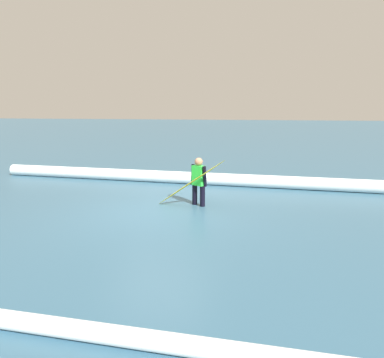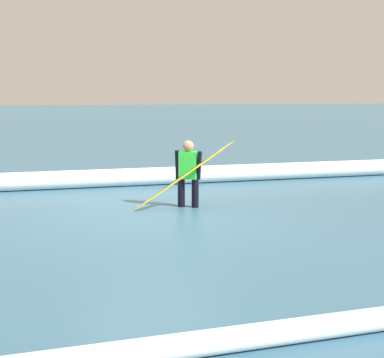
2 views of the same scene
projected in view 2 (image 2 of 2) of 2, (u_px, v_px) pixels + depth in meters
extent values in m
plane|color=#345E77|center=(151.00, 218.00, 9.60)|extent=(192.69, 192.69, 0.00)
cylinder|color=black|center=(195.00, 193.00, 10.48)|extent=(0.14, 0.14, 0.56)
cylinder|color=black|center=(181.00, 193.00, 10.55)|extent=(0.14, 0.14, 0.56)
cube|color=#2DD83F|center=(188.00, 165.00, 10.43)|extent=(0.39, 0.33, 0.54)
sphere|color=#A67555|center=(188.00, 146.00, 10.37)|extent=(0.22, 0.22, 0.22)
cylinder|color=black|center=(199.00, 165.00, 10.38)|extent=(0.09, 0.20, 0.57)
cylinder|color=black|center=(178.00, 165.00, 10.48)|extent=(0.09, 0.15, 0.57)
ellipsoid|color=yellow|center=(184.00, 176.00, 10.13)|extent=(1.95, 0.60, 1.36)
ellipsoid|color=black|center=(184.00, 176.00, 10.13)|extent=(1.55, 0.37, 1.10)
cylinder|color=white|center=(120.00, 178.00, 12.88)|extent=(14.60, 0.65, 0.42)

